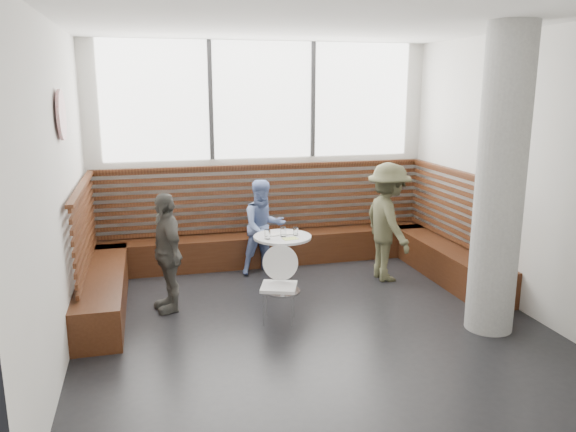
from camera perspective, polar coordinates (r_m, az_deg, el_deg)
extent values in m
cube|color=silver|center=(5.91, 2.39, 3.54)|extent=(5.00, 5.00, 3.20)
cube|color=black|center=(6.37, 2.25, -10.76)|extent=(5.00, 5.00, 0.01)
cube|color=white|center=(5.86, 2.55, 19.12)|extent=(5.00, 5.00, 0.01)
cube|color=white|center=(8.24, -2.59, 11.65)|extent=(4.50, 0.02, 1.65)
cube|color=#3F3F42|center=(8.10, -7.87, 11.52)|extent=(0.06, 0.04, 1.65)
cube|color=#3F3F42|center=(8.40, 2.56, 11.68)|extent=(0.06, 0.04, 1.65)
cube|color=#391C0E|center=(8.35, -2.11, -3.30)|extent=(5.00, 0.50, 0.45)
cube|color=#391C0E|center=(7.25, -18.13, -6.53)|extent=(0.50, 2.50, 0.45)
cube|color=#391C0E|center=(8.22, 14.97, -4.01)|extent=(0.50, 2.50, 0.45)
cube|color=#3D1E0F|center=(8.34, -2.40, 1.81)|extent=(4.88, 0.08, 0.98)
cube|color=#3D1E0F|center=(7.07, -19.92, -1.04)|extent=(0.08, 2.38, 0.98)
cube|color=#3D1E0F|center=(8.13, 16.32, 0.99)|extent=(0.08, 2.38, 0.98)
cylinder|color=gray|center=(6.18, 20.75, 3.12)|extent=(0.50, 0.50, 3.20)
cylinder|color=white|center=(6.04, -22.04, 9.50)|extent=(0.03, 0.50, 0.50)
cylinder|color=silver|center=(7.25, -0.55, -7.64)|extent=(0.46, 0.46, 0.02)
cylinder|color=silver|center=(7.13, -0.56, -4.93)|extent=(0.07, 0.07, 0.72)
cylinder|color=#B7B7BA|center=(7.03, -0.56, -2.15)|extent=(0.73, 0.73, 0.03)
cube|color=white|center=(6.25, -0.93, -7.21)|extent=(0.38, 0.36, 0.04)
cylinder|color=white|center=(6.33, -1.28, -4.78)|extent=(0.40, 0.09, 0.40)
cylinder|color=silver|center=(6.17, -2.05, -9.63)|extent=(0.02, 0.02, 0.39)
cylinder|color=silver|center=(6.24, 0.77, -9.36)|extent=(0.02, 0.02, 0.39)
cylinder|color=silver|center=(6.42, -2.57, -8.71)|extent=(0.02, 0.02, 0.39)
cylinder|color=silver|center=(6.49, 0.14, -8.47)|extent=(0.02, 0.02, 0.39)
imported|color=#4D4D33|center=(7.63, 10.12, -0.62)|extent=(0.62, 1.04, 1.59)
imported|color=#748BC9|center=(7.79, -2.49, -1.16)|extent=(0.73, 0.62, 1.33)
imported|color=#53514B|center=(6.65, -12.20, -3.63)|extent=(0.51, 0.87, 1.40)
cylinder|color=white|center=(7.08, -1.53, -1.86)|extent=(0.18, 0.18, 0.01)
cylinder|color=white|center=(7.15, 0.03, -1.72)|extent=(0.18, 0.18, 0.01)
cylinder|color=white|center=(6.88, -2.11, -1.86)|extent=(0.07, 0.07, 0.12)
cylinder|color=white|center=(6.99, -0.49, -1.60)|extent=(0.08, 0.08, 0.12)
cylinder|color=white|center=(7.04, 0.77, -1.57)|extent=(0.07, 0.07, 0.10)
cube|color=#A5C64C|center=(6.90, 0.23, -2.31)|extent=(0.21, 0.16, 0.00)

